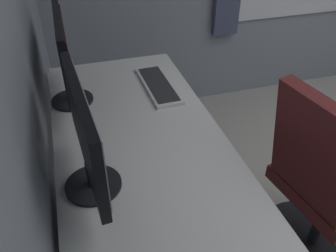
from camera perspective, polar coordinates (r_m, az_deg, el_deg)
desk at (r=1.33m, az=-2.10°, el=-10.39°), size 2.04×0.70×0.73m
drawer_pedestal at (r=1.55m, az=-2.39°, el=-19.83°), size 0.40×0.51×0.69m
monitor_primary at (r=1.12m, az=-13.48°, el=-1.30°), size 0.54×0.20×0.40m
monitor_secondary at (r=1.65m, az=-16.66°, el=11.07°), size 0.54×0.20×0.41m
keyboard_main at (r=1.81m, az=-1.62°, el=6.74°), size 0.42×0.15×0.02m
office_chair at (r=1.74m, az=23.84°, el=-10.01°), size 0.56×0.58×0.97m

